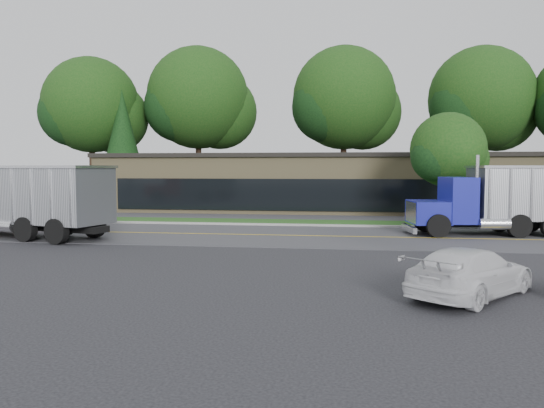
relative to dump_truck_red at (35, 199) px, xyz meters
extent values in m
plane|color=#38383E|center=(9.98, -6.44, -1.81)|extent=(140.00, 140.00, 0.00)
cube|color=#4E4E53|center=(9.98, 2.56, -1.81)|extent=(60.00, 8.00, 0.02)
cube|color=gold|center=(9.98, 2.56, -1.81)|extent=(60.00, 0.12, 0.01)
cube|color=#9E9E99|center=(9.98, 6.76, -1.81)|extent=(60.00, 0.30, 0.12)
cube|color=#204F1B|center=(9.98, 8.56, -1.81)|extent=(60.00, 3.40, 0.03)
cube|color=#4E4E53|center=(9.98, 13.56, -1.81)|extent=(60.00, 7.00, 0.02)
cube|color=#95845B|center=(11.98, 19.56, 0.19)|extent=(32.00, 12.00, 4.00)
cylinder|color=#382619|center=(-10.02, 25.56, 0.68)|extent=(0.56, 0.56, 4.97)
sphere|color=#103A0F|center=(-10.02, 25.56, 7.42)|extent=(9.09, 9.09, 9.09)
sphere|color=#103A0F|center=(-8.31, 26.69, 6.29)|extent=(6.82, 6.82, 6.82)
sphere|color=black|center=(-11.44, 24.70, 6.57)|extent=(6.25, 6.25, 6.25)
cylinder|color=#382619|center=(-0.02, 27.56, 0.88)|extent=(0.56, 0.56, 5.37)
sphere|color=#103A0F|center=(-0.02, 27.56, 8.17)|extent=(9.82, 9.82, 9.82)
sphere|color=#103A0F|center=(1.82, 28.78, 6.94)|extent=(7.37, 7.37, 7.37)
sphere|color=black|center=(-1.55, 26.63, 7.25)|extent=(6.75, 6.75, 6.75)
cylinder|color=#382619|center=(13.98, 27.56, 0.81)|extent=(0.56, 0.56, 5.23)
sphere|color=#103A0F|center=(13.98, 27.56, 7.91)|extent=(9.57, 9.57, 9.57)
sphere|color=#103A0F|center=(15.78, 28.75, 6.71)|extent=(7.18, 7.18, 7.18)
sphere|color=black|center=(12.49, 26.66, 7.01)|extent=(6.58, 6.58, 6.58)
cylinder|color=#382619|center=(25.98, 26.56, 0.70)|extent=(0.56, 0.56, 5.01)
sphere|color=#103A0F|center=(25.98, 26.56, 7.50)|extent=(9.17, 9.17, 9.17)
sphere|color=#103A0F|center=(27.70, 27.70, 6.36)|extent=(6.88, 6.88, 6.88)
sphere|color=black|center=(24.55, 25.70, 6.64)|extent=(6.30, 6.30, 6.30)
cylinder|color=#382619|center=(-6.02, 23.56, -1.31)|extent=(0.44, 0.44, 1.00)
cone|color=black|center=(-6.02, 23.56, 3.89)|extent=(4.56, 4.56, 9.32)
cylinder|color=#382619|center=(19.98, 8.56, -0.65)|extent=(0.56, 0.56, 2.31)
sphere|color=#103A0F|center=(19.98, 8.56, 2.48)|extent=(4.22, 4.22, 4.22)
sphere|color=#103A0F|center=(20.77, 9.08, 1.95)|extent=(3.17, 3.17, 3.17)
sphere|color=black|center=(19.32, 8.16, 2.09)|extent=(2.90, 2.90, 2.90)
cube|color=black|center=(-0.24, 0.07, -1.24)|extent=(8.31, 3.15, 0.28)
cube|color=#A90C0D|center=(-2.16, 0.59, -0.09)|extent=(2.03, 2.70, 2.20)
cube|color=silver|center=(1.16, -0.32, 0.21)|extent=(5.47, 3.72, 2.50)
cube|color=silver|center=(1.16, -0.32, 1.51)|extent=(5.65, 3.91, 0.12)
cylinder|color=black|center=(-3.26, 2.08, -1.24)|extent=(1.15, 0.63, 1.10)
cylinder|color=black|center=(1.81, 0.70, -1.24)|extent=(1.15, 0.63, 1.10)
cylinder|color=black|center=(1.21, -1.52, -1.24)|extent=(1.15, 0.63, 1.10)
cube|color=black|center=(21.38, 4.23, -1.24)|extent=(7.27, 1.92, 0.28)
cube|color=#1C209B|center=(18.28, 3.83, -0.69)|extent=(2.00, 2.50, 1.10)
cube|color=#1C209B|center=(19.67, 4.01, -0.09)|extent=(1.55, 2.54, 2.20)
cube|color=black|center=(19.13, 3.94, 0.31)|extent=(0.33, 2.09, 0.90)
cube|color=silver|center=(22.62, 4.39, 0.21)|extent=(4.59, 3.04, 2.50)
cube|color=silver|center=(22.62, 4.39, 1.51)|extent=(4.76, 3.20, 0.12)
cylinder|color=black|center=(18.28, 4.99, -1.24)|extent=(1.14, 0.49, 1.10)
cylinder|color=black|center=(18.58, 2.71, -1.24)|extent=(1.14, 0.49, 1.10)
cylinder|color=black|center=(22.78, 5.57, -1.24)|extent=(1.14, 0.49, 1.10)
cylinder|color=black|center=(23.08, 3.29, -1.24)|extent=(1.14, 0.49, 1.10)
imported|color=silver|center=(17.48, -8.78, -1.18)|extent=(4.10, 4.51, 1.26)
camera|label=1|loc=(14.34, -22.69, 1.50)|focal=35.00mm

